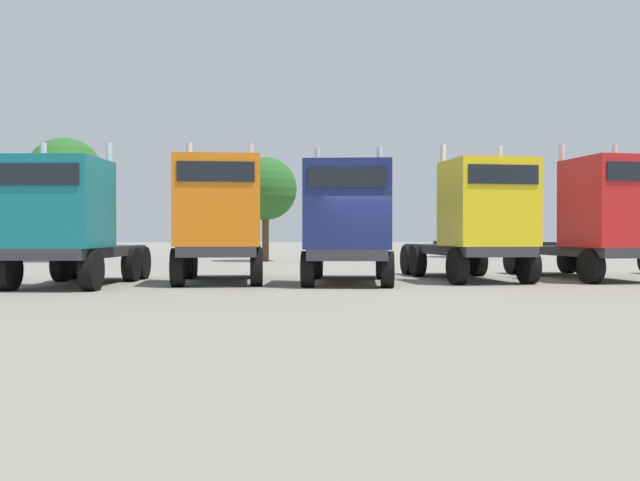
{
  "coord_description": "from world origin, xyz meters",
  "views": [
    {
      "loc": [
        -3.81,
        -18.09,
        1.5
      ],
      "look_at": [
        -0.89,
        3.41,
        1.27
      ],
      "focal_mm": 38.76,
      "sensor_mm": 36.0,
      "label": 1
    }
  ],
  "objects_px": {
    "semi_truck_orange": "(219,217)",
    "semi_truck_red": "(602,218)",
    "semi_truck_teal": "(66,221)",
    "semi_truck_navy": "(348,221)",
    "semi_truck_yellow": "(478,220)"
  },
  "relations": [
    {
      "from": "semi_truck_navy",
      "to": "semi_truck_orange",
      "type": "bearing_deg",
      "value": -92.43
    },
    {
      "from": "semi_truck_teal",
      "to": "semi_truck_red",
      "type": "height_order",
      "value": "semi_truck_red"
    },
    {
      "from": "semi_truck_orange",
      "to": "semi_truck_red",
      "type": "relative_size",
      "value": 0.91
    },
    {
      "from": "semi_truck_navy",
      "to": "semi_truck_red",
      "type": "height_order",
      "value": "semi_truck_red"
    },
    {
      "from": "semi_truck_orange",
      "to": "semi_truck_red",
      "type": "height_order",
      "value": "semi_truck_red"
    },
    {
      "from": "semi_truck_teal",
      "to": "semi_truck_red",
      "type": "bearing_deg",
      "value": 101.17
    },
    {
      "from": "semi_truck_yellow",
      "to": "semi_truck_red",
      "type": "relative_size",
      "value": 0.98
    },
    {
      "from": "semi_truck_teal",
      "to": "semi_truck_orange",
      "type": "bearing_deg",
      "value": 111.74
    },
    {
      "from": "semi_truck_red",
      "to": "semi_truck_navy",
      "type": "bearing_deg",
      "value": -88.82
    },
    {
      "from": "semi_truck_orange",
      "to": "semi_truck_red",
      "type": "distance_m",
      "value": 12.03
    },
    {
      "from": "semi_truck_orange",
      "to": "semi_truck_teal",
      "type": "bearing_deg",
      "value": -75.23
    },
    {
      "from": "semi_truck_teal",
      "to": "semi_truck_yellow",
      "type": "bearing_deg",
      "value": 102.39
    },
    {
      "from": "semi_truck_navy",
      "to": "semi_truck_yellow",
      "type": "relative_size",
      "value": 0.99
    },
    {
      "from": "semi_truck_teal",
      "to": "semi_truck_orange",
      "type": "height_order",
      "value": "semi_truck_orange"
    },
    {
      "from": "semi_truck_red",
      "to": "semi_truck_teal",
      "type": "bearing_deg",
      "value": -90.42
    }
  ]
}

